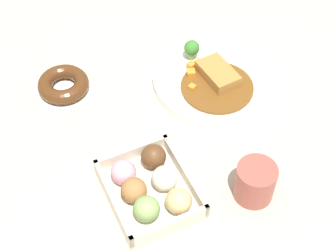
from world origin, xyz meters
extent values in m
plane|color=#B2A893|center=(0.00, 0.00, 0.00)|extent=(1.60, 1.60, 0.00)
cylinder|color=white|center=(-0.06, 0.13, 0.01)|extent=(0.28, 0.28, 0.02)
cylinder|color=brown|center=(-0.02, 0.12, 0.02)|extent=(0.16, 0.16, 0.01)
cube|color=#A87538|center=(-0.05, 0.13, 0.04)|extent=(0.10, 0.07, 0.02)
cylinder|color=white|center=(-0.10, 0.16, 0.02)|extent=(0.06, 0.06, 0.00)
ellipsoid|color=yellow|center=(-0.10, 0.16, 0.03)|extent=(0.03, 0.03, 0.01)
cylinder|color=#8CB766|center=(-0.13, 0.11, 0.03)|extent=(0.01, 0.01, 0.02)
sphere|color=#387A2D|center=(-0.13, 0.11, 0.05)|extent=(0.04, 0.04, 0.04)
cube|color=orange|center=(-0.10, 0.09, 0.03)|extent=(0.02, 0.02, 0.02)
cube|color=orange|center=(-0.10, 0.11, 0.03)|extent=(0.02, 0.02, 0.02)
cube|color=orange|center=(-0.04, 0.06, 0.02)|extent=(0.02, 0.02, 0.01)
cube|color=orange|center=(-0.08, 0.08, 0.03)|extent=(0.02, 0.02, 0.02)
cube|color=beige|center=(0.16, -0.12, 0.01)|extent=(0.18, 0.15, 0.01)
cube|color=beige|center=(0.07, -0.12, 0.03)|extent=(0.01, 0.15, 0.03)
cube|color=beige|center=(0.24, -0.12, 0.03)|extent=(0.01, 0.15, 0.03)
cube|color=beige|center=(0.16, -0.19, 0.03)|extent=(0.18, 0.01, 0.03)
cube|color=beige|center=(0.16, -0.05, 0.03)|extent=(0.18, 0.01, 0.03)
sphere|color=pink|center=(0.11, -0.15, 0.04)|extent=(0.05, 0.05, 0.05)
sphere|color=#9E6B3D|center=(0.16, -0.15, 0.04)|extent=(0.05, 0.05, 0.05)
sphere|color=#84A860|center=(0.20, -0.15, 0.04)|extent=(0.05, 0.05, 0.05)
sphere|color=brown|center=(0.10, -0.09, 0.04)|extent=(0.05, 0.05, 0.05)
sphere|color=silver|center=(0.16, -0.09, 0.04)|extent=(0.05, 0.05, 0.05)
sphere|color=#DBB77A|center=(0.21, -0.09, 0.04)|extent=(0.05, 0.05, 0.05)
cube|color=white|center=(-0.18, -0.18, 0.00)|extent=(0.13, 0.13, 0.00)
torus|color=#4C2B14|center=(-0.18, -0.18, 0.02)|extent=(0.11, 0.11, 0.03)
cylinder|color=#9E4C42|center=(0.23, 0.05, 0.04)|extent=(0.07, 0.07, 0.08)
camera|label=1|loc=(0.64, -0.31, 0.81)|focal=54.74mm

